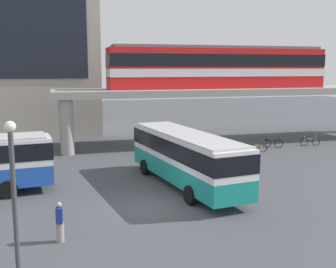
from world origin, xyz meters
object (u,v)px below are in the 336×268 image
at_px(bicycle_silver, 310,142).
at_px(bus_main, 185,153).
at_px(bicycle_blue, 182,153).
at_px(bicycle_black, 273,143).
at_px(train, 219,67).
at_px(bicycle_brown, 237,152).
at_px(pedestrian_waiting_near_stop, 60,223).
at_px(bicycle_orange, 257,148).

bearing_deg(bicycle_silver, bus_main, -147.42).
relative_size(bicycle_blue, bicycle_black, 1.08).
distance_m(train, bicycle_brown, 9.44).
height_order(bus_main, bicycle_blue, bus_main).
distance_m(bicycle_black, bicycle_silver, 3.70).
xyz_separation_m(bicycle_brown, pedestrian_waiting_near_stop, (-13.80, -13.09, 0.42)).
xyz_separation_m(bus_main, bicycle_orange, (8.81, 8.05, -1.63)).
distance_m(bicycle_blue, bicycle_black, 9.20).
height_order(bicycle_orange, pedestrian_waiting_near_stop, pedestrian_waiting_near_stop).
bearing_deg(bicycle_orange, bus_main, -137.60).
distance_m(bicycle_black, pedestrian_waiting_near_stop, 24.36).
distance_m(bicycle_blue, bicycle_orange, 6.65).
height_order(bicycle_blue, pedestrian_waiting_near_stop, pedestrian_waiting_near_stop).
bearing_deg(pedestrian_waiting_near_stop, bicycle_blue, 55.64).
bearing_deg(bus_main, pedestrian_waiting_near_stop, -139.37).
xyz_separation_m(bus_main, bicycle_blue, (2.17, 7.60, -1.63)).
xyz_separation_m(bicycle_blue, bicycle_silver, (12.67, 1.89, 0.00)).
xyz_separation_m(bicycle_blue, bicycle_orange, (6.64, 0.45, 0.00)).
relative_size(bicycle_orange, pedestrian_waiting_near_stop, 1.07).
relative_size(bicycle_brown, pedestrian_waiting_near_stop, 1.07).
relative_size(bus_main, bicycle_brown, 6.31).
bearing_deg(bicycle_silver, bicycle_orange, -166.57).
bearing_deg(pedestrian_waiting_near_stop, bicycle_brown, 43.48).
bearing_deg(train, bicycle_silver, -27.88).
relative_size(bicycle_blue, bicycle_brown, 1.00).
bearing_deg(bicycle_silver, pedestrian_waiting_near_stop, -144.57).
relative_size(bicycle_black, bicycle_silver, 0.95).
distance_m(bicycle_blue, bicycle_silver, 12.81).
height_order(bicycle_orange, bicycle_brown, same).
bearing_deg(bicycle_black, bus_main, -139.24).
relative_size(bicycle_blue, pedestrian_waiting_near_stop, 1.07).
height_order(train, bicycle_black, train).
xyz_separation_m(bicycle_black, bicycle_brown, (-4.66, -2.80, 0.00)).
relative_size(bus_main, bicycle_silver, 6.45).
xyz_separation_m(bus_main, bicycle_black, (11.15, 9.61, -1.63)).
relative_size(bus_main, pedestrian_waiting_near_stop, 6.77).
bearing_deg(train, bus_main, -119.11).
xyz_separation_m(bus_main, bicycle_brown, (6.48, 6.81, -1.63)).
bearing_deg(bus_main, bicycle_black, 40.76).
distance_m(bicycle_orange, bicycle_brown, 2.64).
bearing_deg(train, bicycle_black, -45.69).
distance_m(bicycle_blue, bicycle_brown, 4.38).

